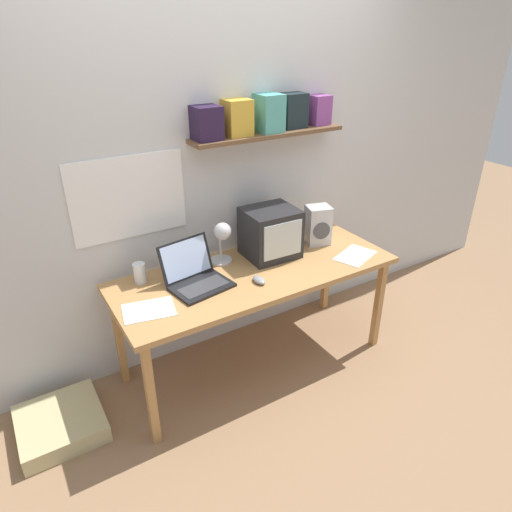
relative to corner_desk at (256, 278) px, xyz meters
The scene contains 12 objects.
ground_plane 0.66m from the corner_desk, ahead, with size 12.00×12.00×0.00m, color #957050.
back_wall 0.77m from the corner_desk, 89.38° to the left, with size 5.60×0.24×2.60m.
corner_desk is the anchor object (origin of this frame).
crt_monitor 0.32m from the corner_desk, 34.67° to the left, with size 0.34×0.31×0.32m.
laptop 0.41m from the corner_desk, behind, with size 0.38×0.36×0.24m.
desk_lamp 0.33m from the corner_desk, 129.46° to the left, with size 0.14×0.19×0.29m.
juice_glass 0.71m from the corner_desk, 160.18° to the left, with size 0.07×0.07×0.12m.
space_heater 0.61m from the corner_desk, 11.48° to the left, with size 0.19×0.17×0.27m.
computer_mouse 0.17m from the corner_desk, 114.63° to the right, with size 0.06×0.11×0.03m.
open_notebook 0.73m from the corner_desk, behind, with size 0.31×0.25×0.00m.
loose_paper_near_monitor 0.69m from the corner_desk, 14.81° to the right, with size 0.33×0.27×0.00m.
floor_cushion 1.40m from the corner_desk, behind, with size 0.45×0.45×0.11m.
Camera 1 is at (-1.30, -2.11, 2.09)m, focal length 32.00 mm.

